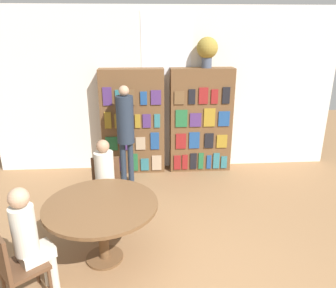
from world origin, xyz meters
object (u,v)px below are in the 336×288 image
Objects in this scene: bookshelf_left at (133,122)px; seated_reader_left at (105,178)px; seated_reader_right at (30,237)px; reading_table at (101,212)px; flower_vase at (207,49)px; chair_near_camera at (14,264)px; librarian_standing at (125,125)px; bookshelf_right at (201,121)px; chair_left_side at (106,185)px.

seated_reader_left is (-0.34, -1.79, -0.28)m from bookshelf_left.
seated_reader_right reaches higher than seated_reader_left.
seated_reader_left is at bearing 93.38° from reading_table.
flower_vase is 2.92m from seated_reader_left.
librarian_standing is at bearing 121.44° from chair_near_camera.
seated_reader_left is 0.98× the size of seated_reader_right.
bookshelf_right is 2.33m from chair_left_side.
bookshelf_right is at bearing 105.47° from seated_reader_right.
bookshelf_right is at bearing -135.40° from seated_reader_left.
reading_table is at bearing 90.00° from seated_reader_left.
librarian_standing is (0.80, 2.60, 0.36)m from seated_reader_right.
chair_left_side is at bearing -136.40° from flower_vase.
seated_reader_right is (-0.56, -1.49, 0.21)m from chair_left_side.
flower_vase is at bearing 3.89° from bookshelf_right.
seated_reader_right reaches higher than chair_near_camera.
librarian_standing reaches higher than seated_reader_right.
chair_left_side is (0.70, 1.61, 0.00)m from chair_near_camera.
librarian_standing reaches higher than reading_table.
bookshelf_left is at bearing 179.98° from bookshelf_right.
flower_vase reaches higher than chair_left_side.
chair_left_side is (-1.62, -1.61, -0.48)m from bookshelf_right.
seated_reader_right reaches higher than reading_table.
seated_reader_left is (-1.61, -1.79, -0.28)m from bookshelf_right.
bookshelf_right is (1.27, -0.00, -0.00)m from bookshelf_left.
reading_table is 1.04× the size of seated_reader_right.
chair_near_camera is at bearing 63.00° from chair_left_side.
bookshelf_right is at bearing -176.11° from flower_vase.
seated_reader_right is at bearing -125.98° from flower_vase.
bookshelf_left is at bearing -104.08° from seated_reader_left.
bookshelf_left is 1.12× the size of librarian_standing.
chair_near_camera reaches higher than reading_table.
bookshelf_right is at bearing 58.91° from reading_table.
bookshelf_right is 1.59× the size of seated_reader_left.
reading_table is 1.48× the size of chair_near_camera.
seated_reader_left reaches higher than chair_near_camera.
chair_near_camera is (-0.76, -0.63, -0.15)m from reading_table.
bookshelf_left reaches higher than librarian_standing.
seated_reader_left is 1.36m from librarian_standing.
seated_reader_left is at bearing 114.06° from chair_near_camera.
bookshelf_right is 3.80m from seated_reader_right.
reading_table is 1.06× the size of seated_reader_left.
seated_reader_left reaches higher than chair_left_side.
seated_reader_left is at bearing -100.13° from librarian_standing.
seated_reader_right is at bearing -106.37° from bookshelf_left.
chair_left_side is at bearing -135.25° from bookshelf_right.
reading_table is 1.00m from chair_left_side.
seated_reader_left is 0.70× the size of librarian_standing.
reading_table is 2.14m from librarian_standing.
bookshelf_right is 4.00m from chair_near_camera.
flower_vase is 4.39m from chair_near_camera.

